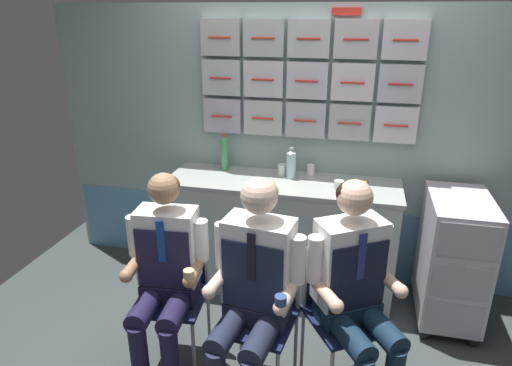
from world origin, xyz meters
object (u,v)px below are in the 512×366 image
crew_member_right (356,286)px  water_bottle_blue_cap (224,153)px  service_trolley (453,257)px  crew_member_left (165,271)px  espresso_cup_small (282,169)px  folding_chair_right (339,297)px  crew_member_center (254,285)px  folding_chair_center (263,299)px  snack_banana (357,183)px  folding_chair_left (175,278)px

crew_member_right → water_bottle_blue_cap: size_ratio=4.44×
service_trolley → water_bottle_blue_cap: bearing=170.6°
service_trolley → crew_member_right: crew_member_right is taller
crew_member_left → crew_member_right: size_ratio=0.97×
water_bottle_blue_cap → espresso_cup_small: 0.48m
folding_chair_right → espresso_cup_small: (-0.52, 0.98, 0.41)m
crew_member_center → crew_member_right: bearing=14.4°
service_trolley → folding_chair_center: 1.43m
folding_chair_right → snack_banana: (0.05, 0.88, 0.38)m
service_trolley → espresso_cup_small: bearing=168.4°
folding_chair_center → snack_banana: (0.47, 0.99, 0.38)m
crew_member_center → water_bottle_blue_cap: (-0.54, 1.28, 0.31)m
crew_member_right → snack_banana: 1.03m
folding_chair_left → crew_member_right: crew_member_right is taller
espresso_cup_small → service_trolley: bearing=-11.6°
folding_chair_center → folding_chair_right: same height
folding_chair_center → folding_chair_right: size_ratio=1.00×
crew_member_center → service_trolley: bearing=40.0°
folding_chair_left → water_bottle_blue_cap: (0.01, 1.04, 0.50)m
crew_member_left → snack_banana: 1.51m
crew_member_right → snack_banana: (-0.04, 1.01, 0.20)m
crew_member_center → water_bottle_blue_cap: crew_member_center is taller
folding_chair_center → water_bottle_blue_cap: water_bottle_blue_cap is taller
folding_chair_right → folding_chair_center: bearing=-165.0°
crew_member_left → folding_chair_right: (0.99, 0.20, -0.16)m
crew_member_left → water_bottle_blue_cap: crew_member_left is taller
service_trolley → crew_member_center: crew_member_center is taller
crew_member_left → folding_chair_right: size_ratio=1.45×
folding_chair_left → folding_chair_center: (0.58, -0.08, 0.00)m
snack_banana → crew_member_right: bearing=-87.8°
crew_member_left → crew_member_center: bearing=-7.7°
crew_member_left → espresso_cup_small: bearing=68.3°
folding_chair_right → espresso_cup_small: bearing=118.0°
snack_banana → folding_chair_left: bearing=-139.0°
folding_chair_right → water_bottle_blue_cap: size_ratio=2.97×
folding_chair_left → snack_banana: size_ratio=5.05×
water_bottle_blue_cap → espresso_cup_small: size_ratio=3.30×
folding_chair_center → snack_banana: snack_banana is taller
espresso_cup_small → snack_banana: (0.57, -0.10, -0.03)m
water_bottle_blue_cap → service_trolley: bearing=-9.4°
service_trolley → water_bottle_blue_cap: water_bottle_blue_cap is taller
snack_banana → espresso_cup_small: bearing=170.1°
folding_chair_left → folding_chair_right: bearing=2.0°
crew_member_center → folding_chair_right: crew_member_center is taller
service_trolley → folding_chair_center: (-1.16, -0.83, 0.04)m
folding_chair_left → folding_chair_right: (1.00, 0.04, 0.00)m
folding_chair_left → espresso_cup_small: 1.19m
folding_chair_left → snack_banana: snack_banana is taller
folding_chair_left → service_trolley: bearing=23.5°
crew_member_right → espresso_cup_small: size_ratio=14.64×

